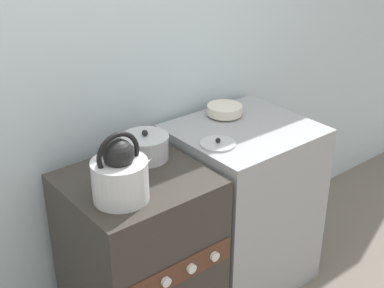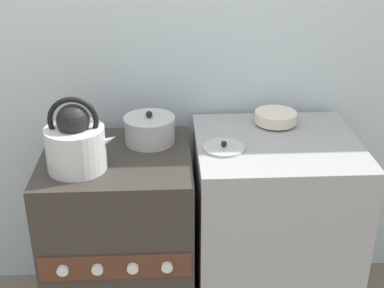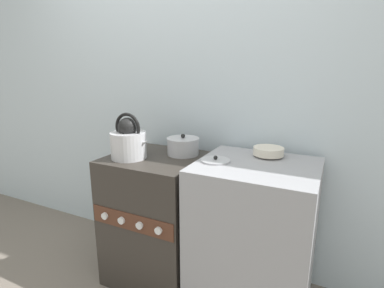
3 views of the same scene
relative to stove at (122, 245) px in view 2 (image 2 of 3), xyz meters
The scene contains 7 objects.
wall_back 0.90m from the stove, 90.00° to the left, with size 7.00×0.06×2.50m.
stove is the anchor object (origin of this frame).
counter 0.66m from the stove, ahead, with size 0.67×0.61×0.91m.
kettle 0.57m from the stove, 143.13° to the right, with size 0.28×0.22×0.29m.
cooking_pot 0.53m from the stove, 42.46° to the left, with size 0.22×0.22×0.14m.
enamel_bowl 0.88m from the stove, 16.17° to the left, with size 0.18×0.18×0.06m.
loose_pot_lid 0.65m from the stove, ahead, with size 0.17×0.17×0.03m.
Camera 2 is at (0.21, -1.65, 1.84)m, focal length 50.00 mm.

